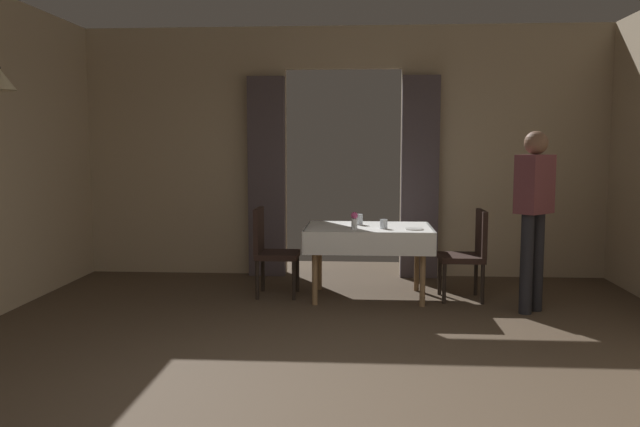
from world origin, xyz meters
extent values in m
plane|color=#4C3D2D|center=(0.00, 0.00, 0.00)|extent=(10.08, 10.08, 0.00)
cone|color=beige|center=(-2.90, 1.80, 2.15)|extent=(0.26, 0.26, 0.18)
cube|color=tan|center=(-1.95, 4.20, 1.50)|extent=(2.50, 0.12, 3.00)
cube|color=tan|center=(1.95, 4.20, 1.50)|extent=(2.50, 0.12, 3.00)
cube|color=tan|center=(0.00, 4.20, 2.75)|extent=(1.40, 0.12, 0.50)
cube|color=#4C4247|center=(-0.92, 4.06, 1.20)|extent=(0.44, 0.14, 2.40)
cube|color=#4C4247|center=(0.92, 4.06, 1.20)|extent=(0.44, 0.14, 2.40)
cylinder|color=olive|center=(-0.23, 2.62, 0.35)|extent=(0.06, 0.06, 0.71)
cylinder|color=olive|center=(0.84, 2.62, 0.35)|extent=(0.06, 0.06, 0.71)
cylinder|color=olive|center=(-0.23, 3.31, 0.35)|extent=(0.06, 0.06, 0.71)
cylinder|color=olive|center=(0.84, 3.31, 0.35)|extent=(0.06, 0.06, 0.71)
cube|color=olive|center=(0.30, 2.97, 0.72)|extent=(1.23, 0.85, 0.03)
cube|color=white|center=(0.30, 2.97, 0.74)|extent=(1.29, 0.91, 0.01)
cube|color=white|center=(0.30, 2.51, 0.64)|extent=(1.29, 0.02, 0.23)
cube|color=white|center=(0.30, 3.42, 0.64)|extent=(1.29, 0.02, 0.23)
cube|color=white|center=(-0.34, 2.97, 0.64)|extent=(0.02, 0.91, 0.23)
cube|color=white|center=(0.95, 2.97, 0.64)|extent=(0.02, 0.91, 0.23)
cylinder|color=black|center=(1.07, 2.76, 0.21)|extent=(0.04, 0.04, 0.42)
cylinder|color=black|center=(1.07, 3.14, 0.21)|extent=(0.04, 0.04, 0.42)
cylinder|color=black|center=(1.45, 2.76, 0.21)|extent=(0.04, 0.04, 0.42)
cylinder|color=black|center=(1.45, 3.14, 0.21)|extent=(0.04, 0.04, 0.42)
cube|color=black|center=(1.26, 2.95, 0.43)|extent=(0.44, 0.44, 0.06)
cube|color=black|center=(1.46, 2.95, 0.69)|extent=(0.05, 0.42, 0.48)
cylinder|color=black|center=(-0.46, 3.19, 0.21)|extent=(0.04, 0.04, 0.42)
cylinder|color=black|center=(-0.46, 2.81, 0.21)|extent=(0.04, 0.04, 0.42)
cylinder|color=black|center=(-0.84, 3.19, 0.21)|extent=(0.04, 0.04, 0.42)
cylinder|color=black|center=(-0.84, 2.81, 0.21)|extent=(0.04, 0.04, 0.42)
cube|color=black|center=(-0.65, 3.00, 0.43)|extent=(0.44, 0.44, 0.06)
cube|color=black|center=(-0.85, 3.00, 0.69)|extent=(0.05, 0.42, 0.48)
cylinder|color=silver|center=(0.16, 2.70, 0.81)|extent=(0.06, 0.06, 0.11)
sphere|color=#D84C8C|center=(0.16, 2.70, 0.89)|extent=(0.07, 0.07, 0.07)
cylinder|color=silver|center=(0.20, 3.11, 0.81)|extent=(0.08, 0.08, 0.11)
cylinder|color=silver|center=(0.45, 2.80, 0.80)|extent=(0.08, 0.08, 0.09)
cylinder|color=white|center=(0.76, 2.75, 0.76)|extent=(0.18, 0.18, 0.01)
cylinder|color=black|center=(1.91, 2.54, 0.47)|extent=(0.12, 0.12, 0.95)
cylinder|color=black|center=(1.78, 2.41, 0.47)|extent=(0.12, 0.12, 0.95)
cube|color=brown|center=(1.85, 2.47, 1.23)|extent=(0.41, 0.41, 0.55)
sphere|color=brown|center=(1.85, 2.47, 1.61)|extent=(0.22, 0.22, 0.22)
camera|label=1|loc=(0.24, -3.66, 1.59)|focal=36.13mm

